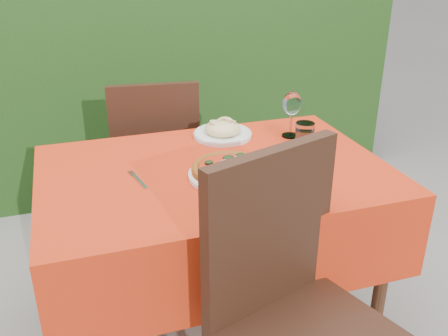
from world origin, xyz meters
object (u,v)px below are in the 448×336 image
object	(u,v)px
pizza_plate	(230,170)
chair_near	(294,301)
pasta_plate	(223,131)
fork	(140,181)
chair_far	(155,156)
water_glass	(304,136)
wine_glass	(292,105)

from	to	relation	value
pizza_plate	chair_near	bearing A→B (deg)	-87.01
pasta_plate	chair_near	bearing A→B (deg)	-94.65
pizza_plate	fork	world-z (taller)	pizza_plate
chair_far	water_glass	bearing A→B (deg)	136.58
chair_near	chair_far	world-z (taller)	chair_near
chair_near	fork	size ratio (longest dim) A/B	5.78
chair_far	water_glass	distance (m)	0.83
chair_far	pizza_plate	size ratio (longest dim) A/B	3.09
water_glass	wine_glass	world-z (taller)	wine_glass
chair_far	water_glass	xyz separation A→B (m)	(0.50, -0.60, 0.27)
chair_far	wine_glass	bearing A→B (deg)	142.79
chair_near	pasta_plate	bearing A→B (deg)	66.55
pizza_plate	fork	size ratio (longest dim) A/B	1.71
pizza_plate	wine_glass	size ratio (longest dim) A/B	1.52
wine_glass	chair_near	bearing A→B (deg)	-113.69
chair_near	water_glass	xyz separation A→B (m)	(0.35, 0.67, 0.22)
chair_near	wine_glass	size ratio (longest dim) A/B	5.14
pasta_plate	fork	xyz separation A→B (m)	(-0.41, -0.32, -0.02)
pizza_plate	wine_glass	world-z (taller)	wine_glass
pasta_plate	water_glass	size ratio (longest dim) A/B	2.46
chair_far	pizza_plate	xyz separation A→B (m)	(0.13, -0.78, 0.25)
pasta_plate	fork	size ratio (longest dim) A/B	1.42
pasta_plate	wine_glass	bearing A→B (deg)	-17.34
water_glass	pizza_plate	bearing A→B (deg)	-154.90
chair_near	water_glass	bearing A→B (deg)	43.52
pasta_plate	water_glass	world-z (taller)	water_glass
chair_near	wine_glass	xyz separation A→B (m)	(0.35, 0.79, 0.31)
pizza_plate	pasta_plate	distance (m)	0.39
fork	pizza_plate	bearing A→B (deg)	-22.82
chair_far	pizza_plate	bearing A→B (deg)	105.97
chair_far	wine_glass	world-z (taller)	wine_glass
pizza_plate	water_glass	world-z (taller)	water_glass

